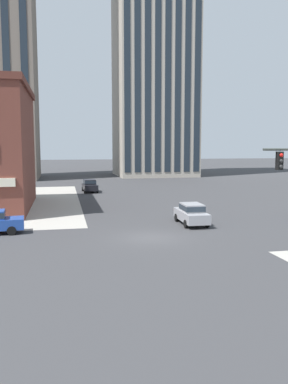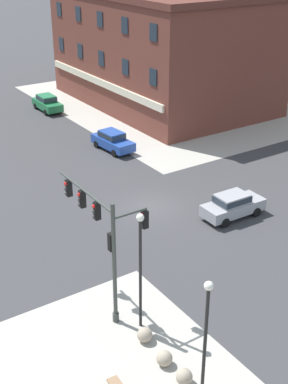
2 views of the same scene
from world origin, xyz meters
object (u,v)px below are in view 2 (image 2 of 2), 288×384
bollard_sphere_curb_b (164,358)px  bollard_sphere_curb_a (145,335)px  street_lamp_corner_near (140,260)px  street_lamp_mid_sidewalk (206,331)px  car_main_southbound_near (47,102)px  bollard_sphere_curb_c (184,377)px  car_cross_westbound (233,205)px  traffic_signal_main (104,232)px  car_main_northbound_near (113,140)px

bollard_sphere_curb_b → bollard_sphere_curb_a: bearing=176.1°
street_lamp_corner_near → street_lamp_mid_sidewalk: 5.29m
street_lamp_corner_near → car_main_southbound_near: (-34.65, 10.70, -2.88)m
bollard_sphere_curb_b → bollard_sphere_curb_c: 1.34m
bollard_sphere_curb_a → car_cross_westbound: car_cross_westbound is taller
traffic_signal_main → street_lamp_corner_near: size_ratio=1.05×
traffic_signal_main → car_main_southbound_near: 34.62m
traffic_signal_main → street_lamp_mid_sidewalk: (7.40, 0.15, -0.73)m
street_lamp_mid_sidewalk → car_cross_westbound: 16.32m
bollard_sphere_curb_a → bollard_sphere_curb_c: (3.08, -0.05, 0.00)m
bollard_sphere_curb_c → street_lamp_corner_near: street_lamp_corner_near is taller
bollard_sphere_curb_a → car_main_northbound_near: car_main_northbound_near is taller
car_main_southbound_near → car_main_northbound_near: bearing=0.0°
traffic_signal_main → bollard_sphere_curb_b: (4.89, 0.09, -4.04)m
car_main_northbound_near → car_main_southbound_near: (-13.80, -0.01, 0.00)m
car_main_southbound_near → street_lamp_mid_sidewalk: bearing=-15.7°
bollard_sphere_curb_a → street_lamp_corner_near: bearing=157.0°
bollard_sphere_curb_c → car_main_northbound_near: 27.35m
bollard_sphere_curb_a → street_lamp_corner_near: size_ratio=0.12×
bollard_sphere_curb_c → street_lamp_corner_near: (-4.09, 0.48, 3.44)m
bollard_sphere_curb_c → traffic_signal_main: bearing=-178.5°
bollard_sphere_curb_b → car_main_northbound_near: size_ratio=0.16×
traffic_signal_main → car_main_northbound_near: bearing=148.8°
car_main_northbound_near → street_lamp_mid_sidewalk: bearing=-23.2°
traffic_signal_main → car_main_southbound_near: (-32.52, 11.34, -3.49)m
traffic_signal_main → bollard_sphere_curb_b: traffic_signal_main is taller
traffic_signal_main → street_lamp_corner_near: bearing=16.8°
car_main_northbound_near → bollard_sphere_curb_b: bearing=-25.5°
bollard_sphere_curb_a → street_lamp_mid_sidewalk: bearing=-0.8°
traffic_signal_main → car_cross_westbound: (-3.69, 11.80, -3.49)m
bollard_sphere_curb_b → car_cross_westbound: car_cross_westbound is taller
car_cross_westbound → bollard_sphere_curb_b: bearing=-53.8°
street_lamp_mid_sidewalk → car_main_northbound_near: (-26.12, 11.21, -2.76)m
car_cross_westbound → car_main_northbound_near: bearing=-178.3°
car_main_southbound_near → bollard_sphere_curb_c: bearing=-16.1°
bollard_sphere_curb_c → street_lamp_mid_sidewalk: 3.52m
bollard_sphere_curb_c → car_main_southbound_near: 40.33m
traffic_signal_main → street_lamp_mid_sidewalk: bearing=1.1°
bollard_sphere_curb_b → bollard_sphere_curb_c: bearing=3.0°
street_lamp_corner_near → street_lamp_mid_sidewalk: (5.27, -0.49, -0.13)m
street_lamp_mid_sidewalk → car_main_southbound_near: size_ratio=1.35×
car_cross_westbound → bollard_sphere_curb_a: bearing=-59.5°
street_lamp_mid_sidewalk → car_cross_westbound: street_lamp_mid_sidewalk is taller
street_lamp_mid_sidewalk → bollard_sphere_curb_b: bearing=-178.7°
street_lamp_corner_near → car_main_northbound_near: 23.62m
street_lamp_mid_sidewalk → street_lamp_corner_near: bearing=174.6°
car_main_northbound_near → car_cross_westbound: bearing=1.7°
bollard_sphere_curb_a → bollard_sphere_curb_b: same height
traffic_signal_main → car_main_northbound_near: traffic_signal_main is taller
bollard_sphere_curb_c → car_main_northbound_near: bearing=155.8°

